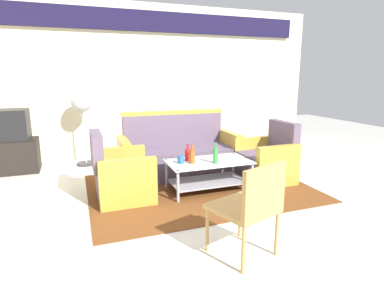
{
  "coord_description": "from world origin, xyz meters",
  "views": [
    {
      "loc": [
        -1.52,
        -3.0,
        1.53
      ],
      "look_at": [
        -0.14,
        0.74,
        0.65
      ],
      "focal_mm": 29.64,
      "sensor_mm": 36.0,
      "label": 1
    }
  ],
  "objects_px": {
    "coffee_table": "(208,171)",
    "pedestal_fan": "(82,106)",
    "armchair_left": "(121,176)",
    "couch": "(179,155)",
    "tv_stand": "(11,156)",
    "television": "(7,125)",
    "bottle_red": "(188,154)",
    "armchair_right": "(266,161)",
    "bottle_brown": "(192,156)",
    "bottle_green": "(215,155)",
    "wicker_chair": "(251,203)",
    "cup": "(181,159)"
  },
  "relations": [
    {
      "from": "couch",
      "to": "armchair_left",
      "type": "xyz_separation_m",
      "value": [
        -0.98,
        -0.7,
        -0.03
      ]
    },
    {
      "from": "tv_stand",
      "to": "wicker_chair",
      "type": "xyz_separation_m",
      "value": [
        2.31,
        -3.43,
        0.23
      ]
    },
    {
      "from": "armchair_right",
      "to": "cup",
      "type": "relative_size",
      "value": 8.5
    },
    {
      "from": "armchair_left",
      "to": "bottle_red",
      "type": "relative_size",
      "value": 3.83
    },
    {
      "from": "armchair_right",
      "to": "wicker_chair",
      "type": "relative_size",
      "value": 1.01
    },
    {
      "from": "bottle_brown",
      "to": "tv_stand",
      "type": "bearing_deg",
      "value": 141.76
    },
    {
      "from": "wicker_chair",
      "to": "coffee_table",
      "type": "bearing_deg",
      "value": 60.64
    },
    {
      "from": "cup",
      "to": "pedestal_fan",
      "type": "height_order",
      "value": "pedestal_fan"
    },
    {
      "from": "tv_stand",
      "to": "pedestal_fan",
      "type": "xyz_separation_m",
      "value": [
        1.12,
        0.05,
        0.75
      ]
    },
    {
      "from": "bottle_green",
      "to": "pedestal_fan",
      "type": "bearing_deg",
      "value": 127.22
    },
    {
      "from": "coffee_table",
      "to": "pedestal_fan",
      "type": "distance_m",
      "value": 2.52
    },
    {
      "from": "armchair_left",
      "to": "wicker_chair",
      "type": "relative_size",
      "value": 1.01
    },
    {
      "from": "bottle_red",
      "to": "pedestal_fan",
      "type": "bearing_deg",
      "value": 125.06
    },
    {
      "from": "pedestal_fan",
      "to": "television",
      "type": "bearing_deg",
      "value": -177.57
    },
    {
      "from": "tv_stand",
      "to": "couch",
      "type": "bearing_deg",
      "value": -22.59
    },
    {
      "from": "bottle_red",
      "to": "wicker_chair",
      "type": "bearing_deg",
      "value": -91.75
    },
    {
      "from": "tv_stand",
      "to": "wicker_chair",
      "type": "relative_size",
      "value": 0.95
    },
    {
      "from": "cup",
      "to": "wicker_chair",
      "type": "relative_size",
      "value": 0.12
    },
    {
      "from": "armchair_left",
      "to": "bottle_green",
      "type": "xyz_separation_m",
      "value": [
        1.17,
        -0.25,
        0.23
      ]
    },
    {
      "from": "bottle_green",
      "to": "tv_stand",
      "type": "height_order",
      "value": "bottle_green"
    },
    {
      "from": "bottle_brown",
      "to": "tv_stand",
      "type": "relative_size",
      "value": 0.31
    },
    {
      "from": "armchair_left",
      "to": "coffee_table",
      "type": "xyz_separation_m",
      "value": [
        1.13,
        -0.12,
        -0.02
      ]
    },
    {
      "from": "armchair_right",
      "to": "wicker_chair",
      "type": "height_order",
      "value": "armchair_right"
    },
    {
      "from": "armchair_left",
      "to": "tv_stand",
      "type": "distance_m",
      "value": 2.27
    },
    {
      "from": "coffee_table",
      "to": "bottle_brown",
      "type": "height_order",
      "value": "bottle_brown"
    },
    {
      "from": "bottle_brown",
      "to": "cup",
      "type": "bearing_deg",
      "value": 160.65
    },
    {
      "from": "coffee_table",
      "to": "bottle_brown",
      "type": "bearing_deg",
      "value": -174.66
    },
    {
      "from": "cup",
      "to": "pedestal_fan",
      "type": "xyz_separation_m",
      "value": [
        -1.11,
        1.87,
        0.55
      ]
    },
    {
      "from": "armchair_right",
      "to": "television",
      "type": "distance_m",
      "value": 4.0
    },
    {
      "from": "bottle_red",
      "to": "television",
      "type": "height_order",
      "value": "television"
    },
    {
      "from": "bottle_green",
      "to": "cup",
      "type": "bearing_deg",
      "value": 160.38
    },
    {
      "from": "armchair_left",
      "to": "television",
      "type": "distance_m",
      "value": 2.32
    },
    {
      "from": "bottle_brown",
      "to": "pedestal_fan",
      "type": "bearing_deg",
      "value": 123.11
    },
    {
      "from": "coffee_table",
      "to": "bottle_green",
      "type": "distance_m",
      "value": 0.27
    },
    {
      "from": "armchair_left",
      "to": "couch",
      "type": "bearing_deg",
      "value": 125.58
    },
    {
      "from": "armchair_left",
      "to": "bottle_green",
      "type": "distance_m",
      "value": 1.21
    },
    {
      "from": "bottle_green",
      "to": "bottle_red",
      "type": "bearing_deg",
      "value": 139.57
    },
    {
      "from": "pedestal_fan",
      "to": "wicker_chair",
      "type": "distance_m",
      "value": 3.72
    },
    {
      "from": "armchair_left",
      "to": "tv_stand",
      "type": "relative_size",
      "value": 1.06
    },
    {
      "from": "couch",
      "to": "wicker_chair",
      "type": "bearing_deg",
      "value": 87.03
    },
    {
      "from": "wicker_chair",
      "to": "armchair_left",
      "type": "bearing_deg",
      "value": 97.16
    },
    {
      "from": "couch",
      "to": "tv_stand",
      "type": "height_order",
      "value": "couch"
    },
    {
      "from": "television",
      "to": "wicker_chair",
      "type": "height_order",
      "value": "television"
    },
    {
      "from": "armchair_left",
      "to": "pedestal_fan",
      "type": "height_order",
      "value": "pedestal_fan"
    },
    {
      "from": "bottle_red",
      "to": "wicker_chair",
      "type": "distance_m",
      "value": 1.71
    },
    {
      "from": "tv_stand",
      "to": "television",
      "type": "bearing_deg",
      "value": 88.44
    },
    {
      "from": "coffee_table",
      "to": "cup",
      "type": "height_order",
      "value": "cup"
    },
    {
      "from": "bottle_brown",
      "to": "bottle_green",
      "type": "bearing_deg",
      "value": -19.75
    },
    {
      "from": "bottle_red",
      "to": "armchair_left",
      "type": "bearing_deg",
      "value": -179.88
    },
    {
      "from": "couch",
      "to": "pedestal_fan",
      "type": "bearing_deg",
      "value": -38.13
    }
  ]
}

